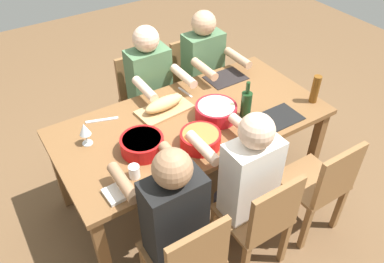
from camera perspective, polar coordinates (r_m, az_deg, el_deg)
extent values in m
plane|color=brown|center=(3.29, 0.00, -8.46)|extent=(8.00, 8.00, 0.00)
cube|color=brown|center=(2.80, 0.00, 1.44)|extent=(1.95, 0.96, 0.04)
cube|color=brown|center=(2.55, -12.90, -17.19)|extent=(0.07, 0.07, 0.70)
cube|color=brown|center=(3.29, 17.63, -2.20)|extent=(0.07, 0.07, 0.70)
cube|color=brown|center=(3.10, -18.83, -5.61)|extent=(0.07, 0.07, 0.70)
cube|color=brown|center=(3.74, 8.42, 5.00)|extent=(0.07, 0.07, 0.70)
cube|color=olive|center=(3.47, -6.42, 3.96)|extent=(0.40, 0.40, 0.03)
cube|color=olive|center=(3.49, -8.07, 8.25)|extent=(0.38, 0.04, 0.40)
cube|color=olive|center=(3.55, -2.47, 0.54)|extent=(0.04, 0.04, 0.42)
cube|color=olive|center=(3.43, -7.35, -1.39)|extent=(0.04, 0.04, 0.42)
cube|color=olive|center=(3.79, -5.09, 3.28)|extent=(0.04, 0.04, 0.42)
cube|color=olive|center=(3.68, -9.74, 1.55)|extent=(0.04, 0.04, 0.42)
cylinder|color=#2D2D38|center=(3.47, -3.33, -0.24)|extent=(0.11, 0.11, 0.45)
cylinder|color=#2D2D38|center=(3.42, -5.65, -1.16)|extent=(0.11, 0.11, 0.45)
cube|color=#4C724C|center=(3.27, -6.30, 7.54)|extent=(0.34, 0.20, 0.55)
cylinder|color=beige|center=(3.07, -1.26, 8.15)|extent=(0.07, 0.30, 0.07)
cylinder|color=beige|center=(2.94, -6.95, 6.23)|extent=(0.07, 0.30, 0.07)
sphere|color=beige|center=(3.09, -6.79, 13.36)|extent=(0.21, 0.21, 0.21)
cube|color=olive|center=(2.40, -1.61, -17.46)|extent=(0.40, 0.40, 0.03)
cube|color=olive|center=(2.13, 0.95, -17.82)|extent=(0.38, 0.04, 0.40)
cube|color=olive|center=(2.71, -0.28, -15.88)|extent=(0.04, 0.04, 0.42)
cylinder|color=#2D2D38|center=(2.66, -5.65, -17.29)|extent=(0.11, 0.11, 0.45)
cylinder|color=#2D2D38|center=(2.70, -2.54, -15.82)|extent=(0.11, 0.11, 0.45)
cube|color=black|center=(2.19, -2.59, -12.25)|extent=(0.34, 0.20, 0.55)
cylinder|color=#9E7251|center=(2.22, -10.08, -7.39)|extent=(0.07, 0.30, 0.07)
cylinder|color=#9E7251|center=(2.32, -2.45, -4.17)|extent=(0.07, 0.30, 0.07)
sphere|color=#9E7251|center=(1.92, -2.91, -5.42)|extent=(0.21, 0.21, 0.21)
cube|color=olive|center=(3.69, 1.01, 6.60)|extent=(0.40, 0.40, 0.03)
cube|color=olive|center=(3.71, -0.53, 10.65)|extent=(0.38, 0.04, 0.40)
cube|color=olive|center=(3.79, 4.54, 3.30)|extent=(0.04, 0.04, 0.42)
cube|color=olive|center=(3.63, 0.20, 1.60)|extent=(0.04, 0.04, 0.42)
cube|color=olive|center=(4.01, 1.67, 5.74)|extent=(0.04, 0.04, 0.42)
cube|color=olive|center=(3.86, -2.54, 4.22)|extent=(0.04, 0.04, 0.42)
cylinder|color=#2D2D38|center=(3.70, 3.88, 2.63)|extent=(0.11, 0.11, 0.45)
cylinder|color=#2D2D38|center=(3.63, 1.82, 1.81)|extent=(0.11, 0.11, 0.45)
cube|color=#4C724C|center=(3.50, 1.61, 10.10)|extent=(0.34, 0.20, 0.55)
cylinder|color=tan|center=(3.34, 6.74, 10.69)|extent=(0.07, 0.30, 0.07)
cylinder|color=tan|center=(3.16, 1.81, 9.15)|extent=(0.07, 0.30, 0.07)
sphere|color=tan|center=(3.33, 1.73, 15.64)|extent=(0.21, 0.21, 0.21)
cube|color=olive|center=(2.59, 8.78, -11.90)|extent=(0.40, 0.40, 0.03)
cube|color=olive|center=(2.35, 12.16, -11.50)|extent=(0.38, 0.04, 0.40)
cube|color=olive|center=(2.78, 3.25, -14.06)|extent=(0.04, 0.04, 0.42)
cube|color=olive|center=(2.92, 8.82, -11.02)|extent=(0.04, 0.04, 0.42)
cube|color=olive|center=(2.78, 13.40, -15.43)|extent=(0.04, 0.04, 0.42)
cylinder|color=#2D2D38|center=(2.83, 4.19, -12.41)|extent=(0.11, 0.11, 0.45)
cylinder|color=#2D2D38|center=(2.89, 6.81, -11.01)|extent=(0.11, 0.11, 0.45)
cube|color=white|center=(2.41, 8.55, -6.71)|extent=(0.34, 0.20, 0.55)
cylinder|color=beige|center=(2.39, 1.60, -2.42)|extent=(0.07, 0.30, 0.07)
cylinder|color=beige|center=(2.56, 7.94, 0.35)|extent=(0.07, 0.30, 0.07)
sphere|color=beige|center=(2.16, 9.48, 0.09)|extent=(0.21, 0.21, 0.21)
cube|color=olive|center=(2.88, 17.09, -7.00)|extent=(0.40, 0.40, 0.03)
cube|color=olive|center=(2.66, 20.73, -6.14)|extent=(0.38, 0.04, 0.40)
cube|color=olive|center=(3.02, 11.72, -9.36)|extent=(0.04, 0.04, 0.42)
cube|color=olive|center=(3.20, 16.27, -6.70)|extent=(0.04, 0.04, 0.42)
cube|color=olive|center=(2.89, 16.30, -13.50)|extent=(0.04, 0.04, 0.42)
cube|color=olive|center=(3.08, 20.76, -10.41)|extent=(0.04, 0.04, 0.42)
cylinder|color=#B21923|center=(2.78, 3.55, 2.93)|extent=(0.30, 0.30, 0.11)
cylinder|color=beige|center=(2.76, 3.58, 3.50)|extent=(0.26, 0.26, 0.04)
cylinder|color=red|center=(2.52, -7.32, -1.91)|extent=(0.28, 0.28, 0.10)
cylinder|color=#669E33|center=(2.50, -7.38, -1.33)|extent=(0.25, 0.25, 0.04)
cylinder|color=red|center=(2.54, 1.24, -1.14)|extent=(0.27, 0.27, 0.10)
cylinder|color=orange|center=(2.52, 1.25, -0.59)|extent=(0.24, 0.24, 0.03)
cube|color=tan|center=(2.87, -4.08, 3.22)|extent=(0.42, 0.26, 0.02)
ellipsoid|color=tan|center=(2.84, -4.13, 4.11)|extent=(0.33, 0.14, 0.09)
cylinder|color=#193819|center=(2.78, 7.94, 3.86)|extent=(0.08, 0.08, 0.20)
cylinder|color=#193819|center=(2.70, 8.21, 6.36)|extent=(0.03, 0.03, 0.09)
cylinder|color=brown|center=(3.05, 17.65, 5.95)|extent=(0.06, 0.06, 0.22)
cylinder|color=silver|center=(2.67, -15.08, -1.65)|extent=(0.07, 0.07, 0.01)
cylinder|color=silver|center=(2.65, -15.22, -0.99)|extent=(0.01, 0.01, 0.07)
cone|color=silver|center=(2.60, -15.52, 0.35)|extent=(0.08, 0.08, 0.08)
cube|color=silver|center=(3.06, -1.02, 5.79)|extent=(0.03, 0.17, 0.01)
cylinder|color=white|center=(2.36, -8.47, -5.84)|extent=(0.07, 0.07, 0.08)
cube|color=black|center=(3.25, 4.98, 7.85)|extent=(0.32, 0.23, 0.01)
cube|color=black|center=(2.86, 12.59, 2.00)|extent=(0.32, 0.23, 0.01)
cube|color=silver|center=(2.85, -13.07, 1.65)|extent=(0.23, 0.10, 0.01)
cube|color=white|center=(2.30, -10.91, -8.84)|extent=(0.15, 0.15, 0.02)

